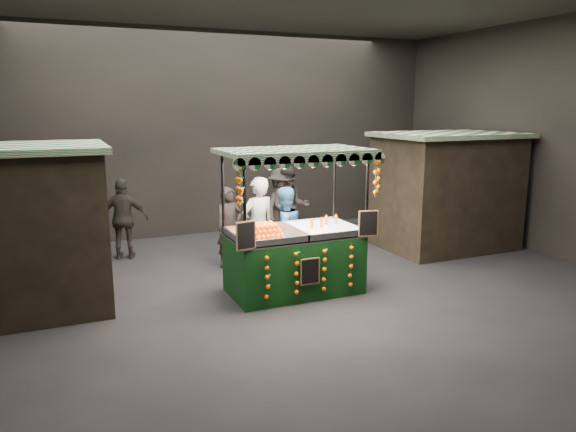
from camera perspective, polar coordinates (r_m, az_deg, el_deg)
name	(u,v)px	position (r m, az deg, el deg)	size (l,w,h in m)	color
ground	(295,292)	(9.45, 0.79, -8.08)	(12.00, 12.00, 0.00)	black
market_hall	(296,93)	(8.90, 0.85, 12.89)	(12.10, 10.10, 5.05)	black
neighbour_stall_left	(8,230)	(9.33, -27.49, -1.31)	(3.00, 2.20, 2.60)	black
neighbour_stall_right	(446,190)	(12.68, 16.37, 2.63)	(3.00, 2.20, 2.60)	black
juice_stall	(295,249)	(9.23, 0.77, -3.53)	(2.56, 1.51, 2.48)	black
vendor_grey	(258,227)	(10.14, -3.17, -1.15)	(0.77, 0.59, 1.89)	slate
vendor_blue	(284,232)	(10.17, -0.47, -1.66)	(0.94, 0.80, 1.70)	navy
shopper_0	(229,227)	(10.75, -6.23, -1.21)	(0.68, 0.54, 1.62)	black
shopper_1	(290,207)	(12.15, 0.17, 0.91)	(1.09, 0.96, 1.86)	#2B2523
shopper_2	(124,219)	(11.80, -16.99, -0.28)	(1.07, 0.65, 1.71)	#2B2723
shopper_3	(282,207)	(12.27, -0.67, 0.91)	(1.33, 1.27, 1.81)	#2D2925
shopper_4	(68,228)	(11.61, -22.23, -1.15)	(0.93, 0.85, 1.59)	#2A2322
shopper_5	(414,204)	(13.27, 13.22, 1.25)	(1.59, 1.38, 1.74)	#2E2725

